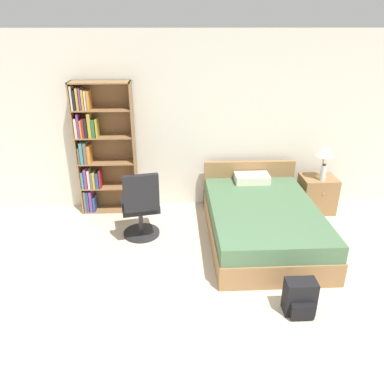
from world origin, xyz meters
TOP-DOWN VIEW (x-y plane):
  - ground_plane at (0.00, 0.00)m, footprint 14.00×14.00m
  - wall_back at (0.00, 3.23)m, footprint 9.00×0.06m
  - bookshelf at (-1.56, 3.05)m, footprint 0.84×0.27m
  - bed at (0.69, 2.12)m, footprint 1.38×2.09m
  - office_chair at (-0.91, 2.18)m, footprint 0.56×0.64m
  - nightstand at (1.71, 2.88)m, footprint 0.51×0.46m
  - table_lamp at (1.73, 2.85)m, footprint 0.27×0.27m
  - water_bottle at (1.71, 2.77)m, footprint 0.08×0.08m
  - backpack_black at (0.76, 0.66)m, footprint 0.30×0.25m

SIDE VIEW (x-z plane):
  - ground_plane at x=0.00m, z-range 0.00..0.00m
  - backpack_black at x=0.76m, z-range -0.01..0.36m
  - bed at x=0.69m, z-range -0.12..0.64m
  - nightstand at x=1.71m, z-range 0.00..0.55m
  - office_chair at x=-0.91m, z-range -0.03..0.96m
  - water_bottle at x=1.71m, z-range 0.54..0.79m
  - table_lamp at x=1.73m, z-range 0.70..1.20m
  - bookshelf at x=-1.56m, z-range 0.01..1.95m
  - wall_back at x=0.00m, z-range 0.00..2.60m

